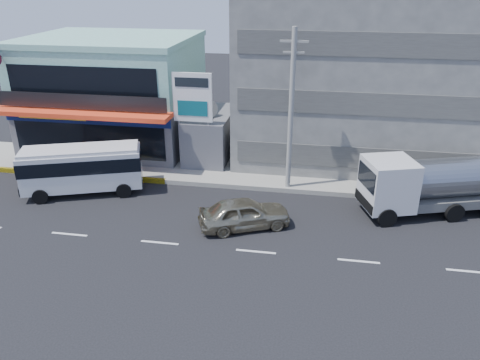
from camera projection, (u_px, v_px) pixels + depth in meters
name	position (u px, v px, depth m)	size (l,w,h in m)	color
ground	(160.00, 243.00, 24.04)	(120.00, 120.00, 0.00)	black
sidewalk	(275.00, 174.00, 31.76)	(70.00, 5.00, 0.30)	gray
shop_building	(115.00, 95.00, 36.19)	(12.40, 11.70, 8.00)	#4E4E54
concrete_building	(356.00, 60.00, 33.14)	(16.00, 12.00, 14.00)	gray
gap_structure	(211.00, 136.00, 34.12)	(3.00, 6.00, 3.50)	#4E4E54
satellite_dish	(207.00, 116.00, 32.48)	(1.50, 1.50, 0.15)	slate
billboard	(193.00, 103.00, 30.38)	(2.60, 0.18, 6.90)	gray
utility_pole_near	(291.00, 112.00, 27.67)	(1.60, 0.30, 10.00)	#999993
minibus	(82.00, 166.00, 28.76)	(7.51, 4.56, 3.00)	silver
sedan	(244.00, 213.00, 25.18)	(1.97, 4.91, 1.67)	tan
tanker_truck	(432.00, 184.00, 26.36)	(8.89, 4.96, 3.36)	silver
motorcycle_rider	(28.00, 178.00, 29.88)	(1.73, 0.96, 2.10)	#590C11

